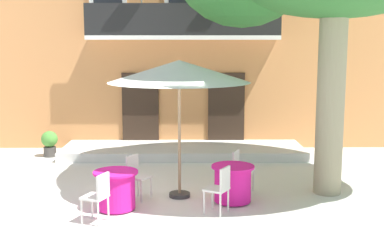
# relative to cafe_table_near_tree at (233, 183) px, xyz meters

# --- Properties ---
(ground_plane) EXTENTS (120.00, 120.00, 0.00)m
(ground_plane) POSITION_rel_cafe_table_near_tree_xyz_m (-1.85, 0.32, -0.39)
(ground_plane) COLOR silver
(building_facade) EXTENTS (13.00, 5.09, 7.50)m
(building_facade) POSITION_rel_cafe_table_near_tree_xyz_m (-1.04, 7.31, 3.36)
(building_facade) COLOR #CC844C
(building_facade) RESTS_ON ground
(entrance_step_platform) EXTENTS (6.85, 1.96, 0.25)m
(entrance_step_platform) POSITION_rel_cafe_table_near_tree_xyz_m (-1.04, 4.34, -0.27)
(entrance_step_platform) COLOR silver
(entrance_step_platform) RESTS_ON ground
(cafe_table_near_tree) EXTENTS (0.86, 0.86, 0.76)m
(cafe_table_near_tree) POSITION_rel_cafe_table_near_tree_xyz_m (0.00, 0.00, 0.00)
(cafe_table_near_tree) COLOR #DB1984
(cafe_table_near_tree) RESTS_ON ground
(cafe_chair_near_tree_0) EXTENTS (0.54, 0.54, 0.91)m
(cafe_chair_near_tree_0) POSITION_rel_cafe_table_near_tree_xyz_m (-0.30, -0.69, 0.14)
(cafe_chair_near_tree_0) COLOR silver
(cafe_chair_near_tree_0) RESTS_ON ground
(cafe_chair_near_tree_1) EXTENTS (0.52, 0.52, 0.91)m
(cafe_chair_near_tree_1) POSITION_rel_cafe_table_near_tree_xyz_m (0.22, 0.72, 0.14)
(cafe_chair_near_tree_1) COLOR silver
(cafe_chair_near_tree_1) RESTS_ON ground
(cafe_table_middle) EXTENTS (0.86, 0.86, 0.76)m
(cafe_table_middle) POSITION_rel_cafe_table_near_tree_xyz_m (-2.29, -0.43, 0.00)
(cafe_table_middle) COLOR #DB1984
(cafe_table_middle) RESTS_ON ground
(cafe_chair_middle_0) EXTENTS (0.52, 0.52, 0.91)m
(cafe_chair_middle_0) POSITION_rel_cafe_table_near_tree_xyz_m (-2.50, -1.15, 0.14)
(cafe_chair_middle_0) COLOR silver
(cafe_chair_middle_0) RESTS_ON ground
(cafe_chair_middle_1) EXTENTS (0.55, 0.55, 0.91)m
(cafe_chair_middle_1) POSITION_rel_cafe_table_near_tree_xyz_m (-1.96, 0.25, 0.14)
(cafe_chair_middle_1) COLOR silver
(cafe_chair_middle_1) RESTS_ON ground
(cafe_umbrella) EXTENTS (2.90, 2.90, 2.85)m
(cafe_umbrella) POSITION_rel_cafe_table_near_tree_xyz_m (-1.08, 0.38, 2.22)
(cafe_umbrella) COLOR #997A56
(cafe_umbrella) RESTS_ON ground
(ground_planter_left) EXTENTS (0.46, 0.46, 0.73)m
(ground_planter_left) POSITION_rel_cafe_table_near_tree_xyz_m (-4.82, 4.16, 0.01)
(ground_planter_left) COLOR #47423D
(ground_planter_left) RESTS_ON ground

